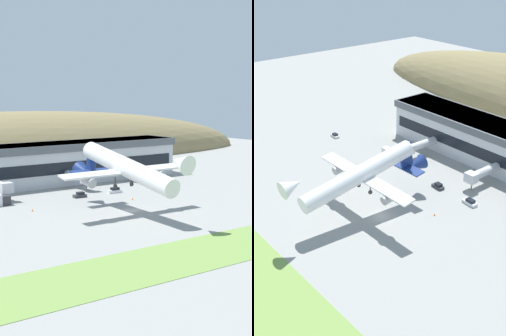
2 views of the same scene
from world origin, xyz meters
TOP-DOWN VIEW (x-y plane):
  - ground_plane at (0.00, 0.00)m, footprint 361.86×361.86m
  - jetway_0 at (-21.48, 33.35)m, footprint 3.38×13.56m
  - jetway_1 at (5.04, 33.58)m, footprint 3.38×13.12m
  - cargo_airplane at (-4.33, -3.10)m, footprint 34.84×44.97m
  - service_car_0 at (-1.60, 22.67)m, footprint 3.86×2.02m
  - service_car_1 at (-53.54, 21.58)m, footprint 3.89×2.03m
  - service_car_2 at (10.55, 22.73)m, footprint 4.54×2.13m
  - fuel_truck at (-26.08, 25.33)m, footprint 7.65×2.53m
  - traffic_cone_0 at (-21.00, 14.10)m, footprint 0.52×0.52m
  - traffic_cone_1 at (8.53, 11.07)m, footprint 0.52×0.52m

SIDE VIEW (x-z plane):
  - ground_plane at x=0.00m, z-range 0.00..0.00m
  - traffic_cone_0 at x=-21.00m, z-range -0.01..0.57m
  - traffic_cone_1 at x=8.53m, z-range -0.01..0.57m
  - service_car_1 at x=-53.54m, z-range -0.12..1.30m
  - service_car_0 at x=-1.60m, z-range -0.14..1.46m
  - service_car_2 at x=10.55m, z-range -0.14..1.48m
  - fuel_truck at x=-26.08m, z-range -0.07..3.02m
  - jetway_1 at x=5.04m, z-range 1.28..6.71m
  - jetway_0 at x=-21.48m, z-range 1.28..6.71m
  - cargo_airplane at x=-4.33m, z-range 5.63..17.56m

